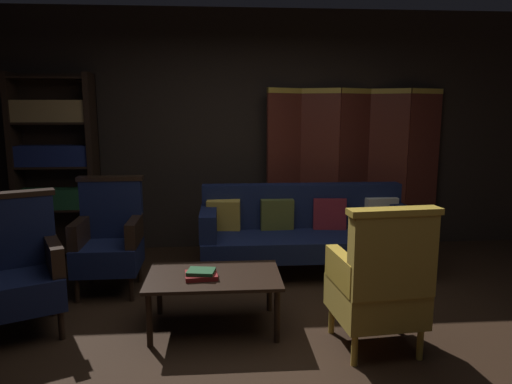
% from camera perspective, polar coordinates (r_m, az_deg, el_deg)
% --- Properties ---
extents(ground_plane, '(10.00, 10.00, 0.00)m').
position_cam_1_polar(ground_plane, '(3.55, 0.99, -17.58)').
color(ground_plane, black).
extents(back_wall, '(7.20, 0.10, 2.80)m').
position_cam_1_polar(back_wall, '(5.60, -1.24, 7.45)').
color(back_wall, black).
rests_on(back_wall, ground_plane).
extents(folding_screen, '(2.12, 0.28, 1.90)m').
position_cam_1_polar(folding_screen, '(5.67, 11.89, 3.06)').
color(folding_screen, '#5B2319').
rests_on(folding_screen, ground_plane).
extents(bookshelf, '(0.90, 0.32, 2.05)m').
position_cam_1_polar(bookshelf, '(5.67, -23.37, 3.48)').
color(bookshelf, black).
rests_on(bookshelf, ground_plane).
extents(velvet_couch, '(2.12, 0.78, 0.88)m').
position_cam_1_polar(velvet_couch, '(4.82, 5.98, -4.38)').
color(velvet_couch, black).
rests_on(velvet_couch, ground_plane).
extents(coffee_table, '(1.00, 0.64, 0.42)m').
position_cam_1_polar(coffee_table, '(3.59, -5.18, -10.76)').
color(coffee_table, black).
rests_on(coffee_table, ground_plane).
extents(armchair_gilt_accent, '(0.63, 0.63, 1.04)m').
position_cam_1_polar(armchair_gilt_accent, '(3.32, 14.93, -10.70)').
color(armchair_gilt_accent, gold).
rests_on(armchair_gilt_accent, ground_plane).
extents(armchair_wing_left, '(0.77, 0.77, 1.04)m').
position_cam_1_polar(armchair_wing_left, '(3.91, -27.08, -8.31)').
color(armchair_wing_left, black).
rests_on(armchair_wing_left, ground_plane).
extents(armchair_wing_right, '(0.60, 0.58, 1.04)m').
position_cam_1_polar(armchair_wing_right, '(4.49, -17.52, -5.41)').
color(armchair_wing_right, black).
rests_on(armchair_wing_right, ground_plane).
extents(book_red_leather, '(0.25, 0.22, 0.03)m').
position_cam_1_polar(book_red_leather, '(3.52, -6.73, -10.12)').
color(book_red_leather, maroon).
rests_on(book_red_leather, coffee_table).
extents(book_green_cloth, '(0.22, 0.19, 0.03)m').
position_cam_1_polar(book_green_cloth, '(3.51, -6.74, -9.66)').
color(book_green_cloth, '#1E4C28').
rests_on(book_green_cloth, book_red_leather).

